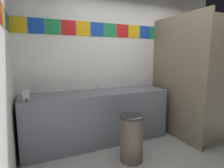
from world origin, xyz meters
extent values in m
plane|color=#9E9E99|center=(0.00, 0.00, 0.00)|extent=(8.86, 8.86, 0.00)
cube|color=white|center=(0.00, 1.50, 1.40)|extent=(4.03, 0.08, 2.80)
cube|color=yellow|center=(-1.89, 1.45, 1.95)|extent=(0.24, 0.01, 0.24)
cube|color=#1947B7|center=(-1.64, 1.45, 1.95)|extent=(0.24, 0.01, 0.24)
cube|color=#1E8C4C|center=(-1.38, 1.45, 1.95)|extent=(0.24, 0.01, 0.24)
cube|color=red|center=(-1.13, 1.45, 1.95)|extent=(0.24, 0.01, 0.24)
cube|color=yellow|center=(-0.88, 1.45, 1.95)|extent=(0.24, 0.01, 0.24)
cube|color=#1947B7|center=(-0.63, 1.45, 1.95)|extent=(0.24, 0.01, 0.24)
cube|color=#1E8C4C|center=(-0.38, 1.45, 1.95)|extent=(0.24, 0.01, 0.24)
cube|color=red|center=(-0.13, 1.45, 1.95)|extent=(0.24, 0.01, 0.24)
cube|color=yellow|center=(0.13, 1.45, 1.95)|extent=(0.24, 0.01, 0.24)
cube|color=#1947B7|center=(0.38, 1.45, 1.95)|extent=(0.24, 0.01, 0.24)
cube|color=#1E8C4C|center=(0.63, 1.45, 1.95)|extent=(0.24, 0.01, 0.24)
cube|color=red|center=(0.88, 1.45, 1.95)|extent=(0.24, 0.01, 0.24)
cube|color=yellow|center=(1.13, 1.45, 1.95)|extent=(0.24, 0.01, 0.24)
cube|color=#1947B7|center=(1.38, 1.45, 1.95)|extent=(0.24, 0.01, 0.24)
cube|color=#1E8C4C|center=(1.64, 1.45, 1.95)|extent=(0.24, 0.01, 0.24)
cube|color=red|center=(1.89, 1.45, 1.95)|extent=(0.24, 0.01, 0.24)
cube|color=red|center=(-2.01, 0.53, 1.95)|extent=(0.01, 0.24, 0.24)
cube|color=yellow|center=(-2.01, 0.79, 1.95)|extent=(0.01, 0.24, 0.24)
cube|color=#1947B7|center=(-2.01, 1.06, 1.95)|extent=(0.01, 0.24, 0.24)
cube|color=#1E8C4C|center=(-2.01, 1.32, 1.95)|extent=(0.01, 0.24, 0.24)
cube|color=slate|center=(-0.74, 1.15, 0.44)|extent=(2.44, 0.62, 0.88)
cube|color=slate|center=(-0.74, 1.44, 0.84)|extent=(2.44, 0.03, 0.08)
cylinder|color=silver|center=(-0.74, 1.12, 0.83)|extent=(0.34, 0.34, 0.10)
cylinder|color=silver|center=(-0.74, 1.26, 0.91)|extent=(0.04, 0.04, 0.05)
cylinder|color=silver|center=(-0.74, 1.21, 0.98)|extent=(0.02, 0.06, 0.09)
cube|color=#B7BABF|center=(-1.83, 0.96, 0.96)|extent=(0.09, 0.07, 0.16)
cylinder|color=black|center=(-1.83, 0.92, 0.90)|extent=(0.02, 0.02, 0.03)
cube|color=#726651|center=(0.62, 0.80, 1.09)|extent=(0.04, 1.32, 2.19)
cylinder|color=silver|center=(0.64, 0.16, 1.20)|extent=(0.02, 0.02, 0.10)
cylinder|color=white|center=(1.18, 0.99, 0.20)|extent=(0.38, 0.38, 0.40)
torus|color=white|center=(1.18, 0.99, 0.42)|extent=(0.39, 0.39, 0.05)
cube|color=white|center=(1.18, 1.20, 0.57)|extent=(0.34, 0.17, 0.34)
cylinder|color=brown|center=(-0.51, 0.40, 0.32)|extent=(0.32, 0.32, 0.63)
cylinder|color=#262628|center=(-0.51, 0.40, 0.65)|extent=(0.33, 0.33, 0.04)
camera|label=1|loc=(-1.76, -1.74, 1.50)|focal=29.59mm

